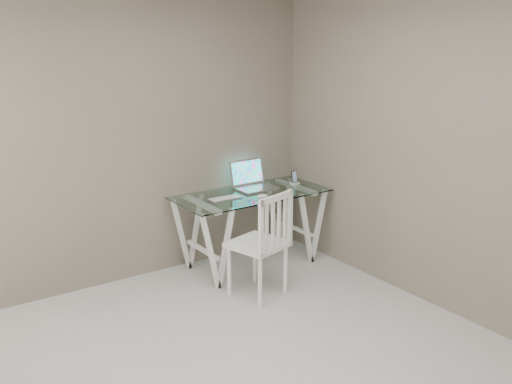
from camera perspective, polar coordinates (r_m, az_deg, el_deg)
room at (r=3.14m, az=-0.86°, el=6.02°), size 4.50×4.52×2.71m
desk at (r=5.63m, az=-0.48°, el=-3.67°), size 1.50×0.70×0.75m
chair at (r=4.92m, az=0.85°, el=-4.80°), size 0.54×0.54×0.96m
laptop at (r=5.71m, az=-0.39°, el=1.08°), size 0.39×0.33×0.27m
keyboard at (r=5.34m, az=-3.18°, el=-0.64°), size 0.31×0.13×0.01m
mouse at (r=5.36m, az=0.64°, el=-0.42°), size 0.12×0.07×0.04m
phone_dock at (r=5.87m, az=3.88°, el=1.18°), size 0.07×0.07×0.14m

